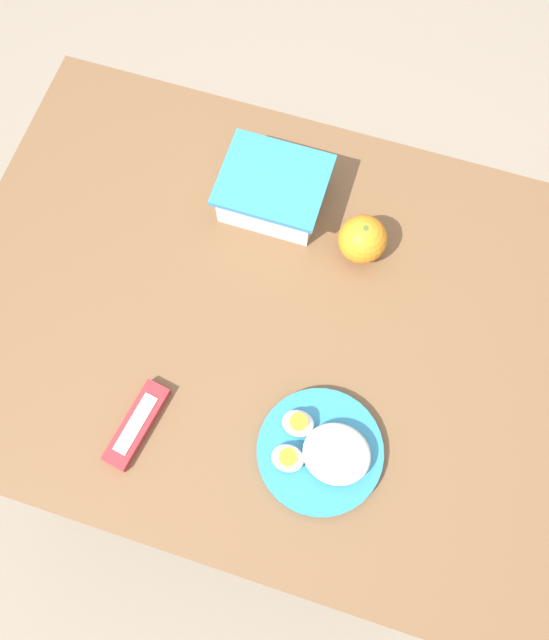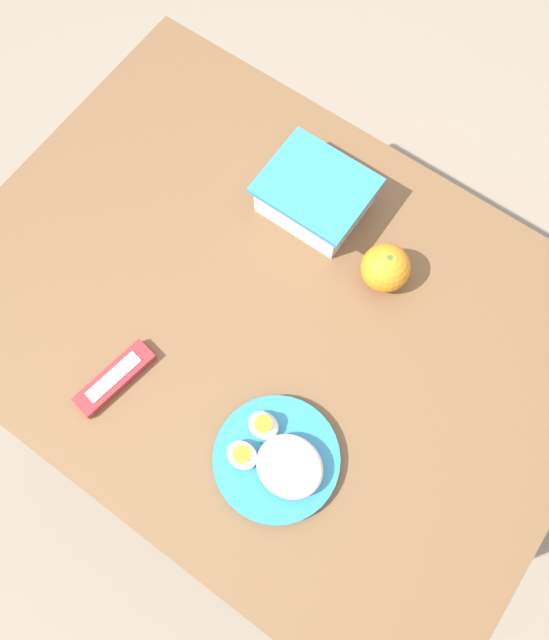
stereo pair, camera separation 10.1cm
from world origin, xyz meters
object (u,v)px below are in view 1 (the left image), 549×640
(candy_bar, at_px, (137,425))
(rice_plate, at_px, (323,451))
(orange_fruit, at_px, (363,239))
(food_container, at_px, (273,192))

(candy_bar, bearing_deg, rice_plate, 9.15)
(rice_plate, bearing_deg, orange_fruit, 95.41)
(food_container, xyz_separation_m, rice_plate, (0.21, -0.40, -0.01))
(orange_fruit, bearing_deg, rice_plate, -84.59)
(candy_bar, bearing_deg, orange_fruit, 57.48)
(food_container, bearing_deg, candy_bar, -100.67)
(orange_fruit, relative_size, candy_bar, 0.56)
(orange_fruit, height_order, rice_plate, orange_fruit)
(food_container, height_order, rice_plate, food_container)
(orange_fruit, bearing_deg, candy_bar, -122.52)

